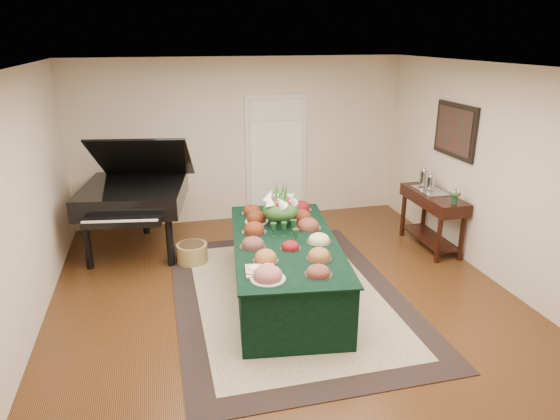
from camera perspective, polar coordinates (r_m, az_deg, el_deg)
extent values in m
plane|color=black|center=(6.09, 0.70, -10.28)|extent=(6.00, 6.00, 0.00)
cube|color=black|center=(6.19, 0.95, -9.72)|extent=(2.72, 3.80, 0.01)
cube|color=beige|center=(6.18, 0.95, -9.67)|extent=(2.17, 3.26, 0.01)
cube|color=silver|center=(8.56, -0.46, 6.10)|extent=(1.05, 0.04, 2.10)
cube|color=white|center=(8.55, -0.43, 5.74)|extent=(0.90, 0.06, 2.00)
cube|color=black|center=(6.02, 0.57, -6.73)|extent=(1.46, 2.62, 0.72)
cube|color=black|center=(5.87, 0.59, -3.52)|extent=(1.53, 2.69, 0.02)
cylinder|color=beige|center=(6.42, -2.70, -1.34)|extent=(0.30, 0.30, 0.01)
ellipsoid|color=maroon|center=(6.40, -2.71, -0.84)|extent=(0.25, 0.25, 0.11)
cylinder|color=#BABAC3|center=(5.68, -3.10, -4.19)|extent=(0.31, 0.31, 0.01)
ellipsoid|color=brown|center=(5.66, -3.11, -3.76)|extent=(0.25, 0.25, 0.08)
cylinder|color=#BABAC3|center=(5.81, 4.48, -3.66)|extent=(0.30, 0.30, 0.01)
ellipsoid|color=#F8EA9B|center=(5.80, 4.49, -3.27)|extent=(0.24, 0.24, 0.07)
cylinder|color=#BABAC3|center=(5.33, -1.65, -5.83)|extent=(0.28, 0.28, 0.01)
ellipsoid|color=#A46330|center=(5.31, -1.65, -5.33)|extent=(0.23, 0.23, 0.09)
cylinder|color=#BABAC3|center=(6.22, 3.22, -2.06)|extent=(0.33, 0.33, 0.01)
ellipsoid|color=brown|center=(6.20, 3.23, -1.62)|extent=(0.27, 0.27, 0.09)
cylinder|color=#BABAC3|center=(6.86, 2.39, 0.03)|extent=(0.30, 0.30, 0.01)
ellipsoid|color=maroon|center=(6.84, 2.40, 0.43)|extent=(0.24, 0.24, 0.09)
cylinder|color=#BABAC3|center=(5.39, 4.48, -5.58)|extent=(0.29, 0.29, 0.01)
ellipsoid|color=#A46330|center=(5.37, 4.49, -5.10)|extent=(0.23, 0.23, 0.09)
cylinder|color=#BABAC3|center=(5.63, 1.19, -4.38)|extent=(0.25, 0.25, 0.01)
ellipsoid|color=maroon|center=(5.62, 1.19, -4.05)|extent=(0.20, 0.20, 0.06)
cylinder|color=beige|center=(4.96, -1.40, -7.85)|extent=(0.35, 0.35, 0.01)
ellipsoid|color=#BF5F60|center=(4.93, -1.41, -7.28)|extent=(0.29, 0.29, 0.10)
cylinder|color=#BABAC3|center=(6.72, -3.23, -0.38)|extent=(0.28, 0.28, 0.01)
ellipsoid|color=maroon|center=(6.71, -3.24, 0.01)|extent=(0.23, 0.23, 0.09)
cylinder|color=#BABAC3|center=(6.73, -0.45, -0.34)|extent=(0.27, 0.27, 0.01)
ellipsoid|color=#F8EA9B|center=(6.71, -0.45, 0.07)|extent=(0.22, 0.22, 0.09)
cylinder|color=#BABAC3|center=(6.50, 2.40, -1.06)|extent=(0.33, 0.33, 0.01)
ellipsoid|color=maroon|center=(6.48, 2.41, -0.62)|extent=(0.27, 0.27, 0.10)
cylinder|color=#BABAC3|center=(6.08, -2.97, -2.55)|extent=(0.31, 0.31, 0.01)
ellipsoid|color=maroon|center=(6.06, -2.98, -2.09)|extent=(0.25, 0.25, 0.09)
cylinder|color=#BABAC3|center=(5.06, 4.40, -7.34)|extent=(0.29, 0.29, 0.01)
ellipsoid|color=brown|center=(5.04, 4.41, -6.93)|extent=(0.24, 0.24, 0.07)
cube|color=tan|center=(5.11, -2.26, -6.96)|extent=(0.34, 0.34, 0.02)
ellipsoid|color=beige|center=(5.12, -2.97, -6.31)|extent=(0.14, 0.14, 0.08)
ellipsoid|color=beige|center=(5.15, -1.42, -6.19)|extent=(0.12, 0.12, 0.07)
cube|color=orange|center=(5.02, -1.62, -6.97)|extent=(0.10, 0.09, 0.05)
cylinder|color=#15361E|center=(6.27, 0.07, -1.05)|extent=(0.17, 0.17, 0.17)
ellipsoid|color=#2A5522|center=(6.23, 0.07, 0.03)|extent=(0.44, 0.44, 0.29)
cylinder|color=black|center=(7.21, -21.15, -3.70)|extent=(0.10, 0.10, 0.70)
cylinder|color=black|center=(6.97, -12.46, -3.58)|extent=(0.10, 0.10, 0.70)
cylinder|color=black|center=(8.21, -15.19, -0.27)|extent=(0.10, 0.10, 0.70)
cube|color=black|center=(7.45, -16.35, 1.68)|extent=(1.62, 1.70, 0.30)
cube|color=black|center=(6.70, -17.62, -1.33)|extent=(1.02, 0.38, 0.10)
cube|color=black|center=(7.44, -15.36, 5.74)|extent=(1.50, 1.29, 0.77)
cylinder|color=olive|center=(7.10, -10.01, -4.89)|extent=(0.43, 0.43, 0.27)
cylinder|color=black|center=(7.24, 17.67, -3.34)|extent=(0.07, 0.07, 0.66)
cylinder|color=black|center=(7.43, 20.05, -3.03)|extent=(0.07, 0.07, 0.66)
cylinder|color=black|center=(8.08, 13.90, -0.62)|extent=(0.07, 0.07, 0.66)
cylinder|color=black|center=(8.25, 16.12, -0.40)|extent=(0.07, 0.07, 0.66)
cube|color=black|center=(7.60, 17.15, 1.19)|extent=(0.45, 1.23, 0.18)
cube|color=black|center=(7.80, 16.72, -3.02)|extent=(0.38, 1.09, 0.03)
cube|color=#BABAC3|center=(7.67, 16.80, 2.15)|extent=(0.34, 0.58, 0.02)
cylinder|color=#15361E|center=(7.15, 19.31, 1.08)|extent=(0.08, 0.08, 0.12)
ellipsoid|color=pink|center=(7.12, 19.40, 1.89)|extent=(0.17, 0.17, 0.12)
cube|color=black|center=(7.49, 19.40, 8.57)|extent=(0.04, 0.95, 0.75)
cube|color=#4E141D|center=(7.48, 19.24, 8.57)|extent=(0.01, 0.82, 0.62)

